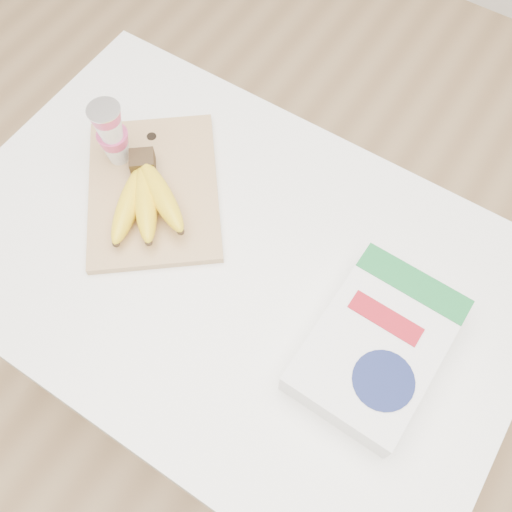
{
  "coord_description": "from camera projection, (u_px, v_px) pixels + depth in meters",
  "views": [
    {
      "loc": [
        0.3,
        -0.37,
        1.78
      ],
      "look_at": [
        0.05,
        0.02,
        0.86
      ],
      "focal_mm": 40.0,
      "sensor_mm": 36.0,
      "label": 1
    }
  ],
  "objects": [
    {
      "name": "table",
      "position": [
        237.0,
        334.0,
        1.43
      ],
      "size": [
        1.1,
        0.73,
        0.82
      ],
      "primitive_type": "cube",
      "color": "white",
      "rests_on": "ground"
    },
    {
      "name": "cereal_box",
      "position": [
        377.0,
        345.0,
        0.96
      ],
      "size": [
        0.21,
        0.3,
        0.07
      ],
      "rotation": [
        0.0,
        0.0,
        -0.02
      ],
      "color": "white",
      "rests_on": "table"
    },
    {
      "name": "cutting_board",
      "position": [
        154.0,
        189.0,
        1.13
      ],
      "size": [
        0.41,
        0.43,
        0.02
      ],
      "primitive_type": "cube",
      "rotation": [
        0.0,
        0.0,
        0.68
      ],
      "color": "tan",
      "rests_on": "table"
    },
    {
      "name": "bananas",
      "position": [
        145.0,
        197.0,
        1.08
      ],
      "size": [
        0.21,
        0.22,
        0.07
      ],
      "color": "#382816",
      "rests_on": "cutting_board"
    },
    {
      "name": "yogurt_stack",
      "position": [
        111.0,
        133.0,
        1.08
      ],
      "size": [
        0.07,
        0.07,
        0.15
      ],
      "color": "white",
      "rests_on": "cutting_board"
    },
    {
      "name": "room",
      "position": [
        210.0,
        38.0,
        0.6
      ],
      "size": [
        4.0,
        4.0,
        4.0
      ],
      "color": "tan",
      "rests_on": "ground"
    }
  ]
}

